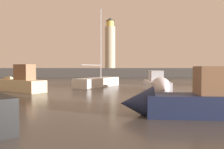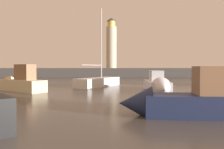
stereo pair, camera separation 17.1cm
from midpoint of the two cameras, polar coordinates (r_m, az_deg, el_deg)
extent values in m
plane|color=#4C4742|center=(28.70, 2.33, -2.96)|extent=(220.00, 220.00, 0.00)
cube|color=#423F3D|center=(56.23, 0.75, 0.58)|extent=(61.26, 5.17, 2.37)
cylinder|color=beige|center=(56.47, -0.08, 7.42)|extent=(2.74, 2.74, 11.09)
cylinder|color=#F2CC59|center=(57.44, -0.08, 13.71)|extent=(2.06, 2.06, 1.55)
cone|color=#33383D|center=(57.70, -0.08, 14.89)|extent=(2.47, 2.47, 0.89)
cube|color=beige|center=(23.15, -23.20, -2.79)|extent=(5.69, 4.73, 1.18)
cone|color=beige|center=(25.97, -27.13, -2.23)|extent=(2.29, 2.31, 1.70)
cube|color=#8C6647|center=(22.68, -22.59, 0.61)|extent=(2.40, 2.15, 1.57)
cube|color=silver|center=(22.03, 12.37, -3.10)|extent=(2.34, 5.56, 1.03)
cone|color=silver|center=(18.87, 14.04, -3.77)|extent=(2.04, 1.93, 1.94)
cube|color=silver|center=(22.34, 12.23, -0.32)|extent=(1.37, 2.33, 1.08)
cube|color=beige|center=(31.35, 27.61, -1.69)|extent=(5.01, 5.62, 1.17)
cone|color=beige|center=(34.59, 28.51, -1.30)|extent=(2.63, 2.61, 1.93)
cube|color=#232328|center=(30.52, 27.40, 0.50)|extent=(2.32, 2.37, 1.25)
cube|color=#1E284C|center=(11.22, 23.43, -7.82)|extent=(5.58, 2.38, 1.07)
cone|color=#1E284C|center=(10.65, 6.88, -7.90)|extent=(1.82, 1.92, 1.76)
cube|color=#8C6647|center=(11.33, 26.97, -1.50)|extent=(2.03, 1.52, 1.40)
cube|color=white|center=(26.72, -3.62, -2.11)|extent=(5.73, 7.47, 1.12)
cylinder|color=#B7B7BC|center=(27.47, -2.76, 8.58)|extent=(0.12, 0.12, 9.01)
cylinder|color=#B7B7BC|center=(25.60, -5.26, 2.60)|extent=(2.21, 3.54, 0.09)
sphere|color=red|center=(17.04, 25.22, -4.77)|extent=(0.96, 0.96, 0.96)
camera|label=1|loc=(0.09, -89.73, 0.01)|focal=33.27mm
camera|label=2|loc=(0.09, 90.27, -0.01)|focal=33.27mm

